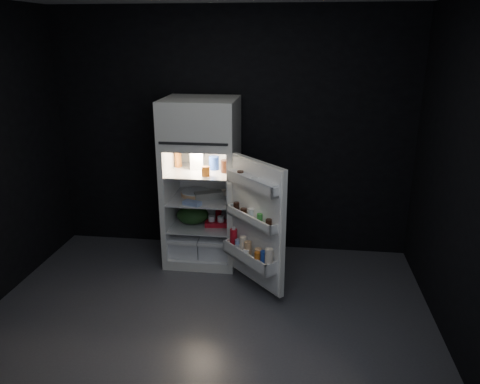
# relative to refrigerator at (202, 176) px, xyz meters

# --- Properties ---
(floor) EXTENTS (4.00, 3.40, 0.00)m
(floor) POSITION_rel_refrigerator_xyz_m (0.26, -1.32, -0.96)
(floor) COLOR #4E4E53
(floor) RESTS_ON ground
(wall_back) EXTENTS (4.00, 0.00, 2.70)m
(wall_back) POSITION_rel_refrigerator_xyz_m (0.26, 0.38, 0.39)
(wall_back) COLOR black
(wall_back) RESTS_ON ground
(wall_front) EXTENTS (4.00, 0.00, 2.70)m
(wall_front) POSITION_rel_refrigerator_xyz_m (0.26, -3.02, 0.39)
(wall_front) COLOR black
(wall_front) RESTS_ON ground
(wall_right) EXTENTS (0.00, 3.40, 2.70)m
(wall_right) POSITION_rel_refrigerator_xyz_m (2.26, -1.32, 0.39)
(wall_right) COLOR black
(wall_right) RESTS_ON ground
(refrigerator) EXTENTS (0.76, 0.71, 1.78)m
(refrigerator) POSITION_rel_refrigerator_xyz_m (0.00, 0.00, 0.00)
(refrigerator) COLOR white
(refrigerator) RESTS_ON ground
(fridge_door) EXTENTS (0.63, 0.66, 1.22)m
(fridge_door) POSITION_rel_refrigerator_xyz_m (0.63, -0.66, -0.27)
(fridge_door) COLOR white
(fridge_door) RESTS_ON ground
(milk_jug) EXTENTS (0.15, 0.15, 0.24)m
(milk_jug) POSITION_rel_refrigerator_xyz_m (-0.06, 0.03, 0.19)
(milk_jug) COLOR white
(milk_jug) RESTS_ON refrigerator
(mayo_jar) EXTENTS (0.13, 0.13, 0.14)m
(mayo_jar) POSITION_rel_refrigerator_xyz_m (0.13, 0.03, 0.14)
(mayo_jar) COLOR #1B3B96
(mayo_jar) RESTS_ON refrigerator
(jam_jar) EXTENTS (0.12, 0.12, 0.13)m
(jam_jar) POSITION_rel_refrigerator_xyz_m (0.27, -0.07, 0.14)
(jam_jar) COLOR black
(jam_jar) RESTS_ON refrigerator
(amber_bottle) EXTENTS (0.09, 0.09, 0.22)m
(amber_bottle) POSITION_rel_refrigerator_xyz_m (-0.27, 0.07, 0.18)
(amber_bottle) COLOR orange
(amber_bottle) RESTS_ON refrigerator
(small_carton) EXTENTS (0.08, 0.06, 0.10)m
(small_carton) POSITION_rel_refrigerator_xyz_m (0.09, -0.23, 0.12)
(small_carton) COLOR #C05D16
(small_carton) RESTS_ON refrigerator
(egg_carton) EXTENTS (0.32, 0.23, 0.07)m
(egg_carton) POSITION_rel_refrigerator_xyz_m (0.08, -0.06, -0.19)
(egg_carton) COLOR gray
(egg_carton) RESTS_ON refrigerator
(pie) EXTENTS (0.38, 0.38, 0.04)m
(pie) POSITION_rel_refrigerator_xyz_m (-0.08, 0.02, -0.21)
(pie) COLOR tan
(pie) RESTS_ON refrigerator
(flat_package) EXTENTS (0.21, 0.15, 0.04)m
(flat_package) POSITION_rel_refrigerator_xyz_m (-0.05, -0.28, -0.21)
(flat_package) COLOR #7C94BF
(flat_package) RESTS_ON refrigerator
(wrapped_pkg) EXTENTS (0.14, 0.12, 0.05)m
(wrapped_pkg) POSITION_rel_refrigerator_xyz_m (0.25, 0.10, -0.20)
(wrapped_pkg) COLOR #F3E2C6
(wrapped_pkg) RESTS_ON refrigerator
(produce_bag) EXTENTS (0.41, 0.36, 0.20)m
(produce_bag) POSITION_rel_refrigerator_xyz_m (-0.11, -0.05, -0.43)
(produce_bag) COLOR #193815
(produce_bag) RESTS_ON refrigerator
(yogurt_tray) EXTENTS (0.27, 0.16, 0.05)m
(yogurt_tray) POSITION_rel_refrigerator_xyz_m (0.17, -0.09, -0.50)
(yogurt_tray) COLOR red
(yogurt_tray) RESTS_ON refrigerator
(small_can_red) EXTENTS (0.08, 0.08, 0.09)m
(small_can_red) POSITION_rel_refrigerator_xyz_m (0.15, 0.12, -0.48)
(small_can_red) COLOR red
(small_can_red) RESTS_ON refrigerator
(small_can_silver) EXTENTS (0.07, 0.07, 0.09)m
(small_can_silver) POSITION_rel_refrigerator_xyz_m (0.22, 0.05, -0.48)
(small_can_silver) COLOR silver
(small_can_silver) RESTS_ON refrigerator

